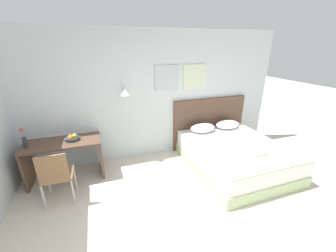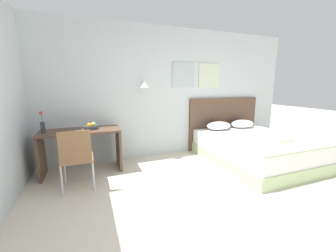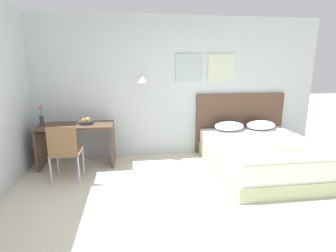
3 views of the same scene
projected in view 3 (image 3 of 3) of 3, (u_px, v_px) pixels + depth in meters
ground_plane at (207, 230)px, 2.87m from camera, size 24.00×24.00×0.00m
wall_back at (171, 87)px, 5.06m from camera, size 5.91×0.31×2.65m
bed at (263, 156)px, 4.43m from camera, size 1.71×2.05×0.51m
headboard at (239, 123)px, 5.37m from camera, size 1.83×0.06×1.19m
pillow_left at (229, 126)px, 5.05m from camera, size 0.57×0.39×0.18m
pillow_right at (261, 125)px, 5.14m from camera, size 0.57×0.39×0.18m
throw_blanket at (285, 153)px, 3.79m from camera, size 1.66×0.82×0.02m
folded_towel_near_foot at (284, 147)px, 3.93m from camera, size 0.32×0.28×0.06m
desk at (77, 137)px, 4.61m from camera, size 1.28×0.58×0.75m
desk_chair at (64, 149)px, 3.95m from camera, size 0.44×0.44×0.90m
fruit_bowl at (86, 122)px, 4.58m from camera, size 0.24×0.24×0.12m
flower_vase at (41, 118)px, 4.41m from camera, size 0.07×0.07×0.35m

